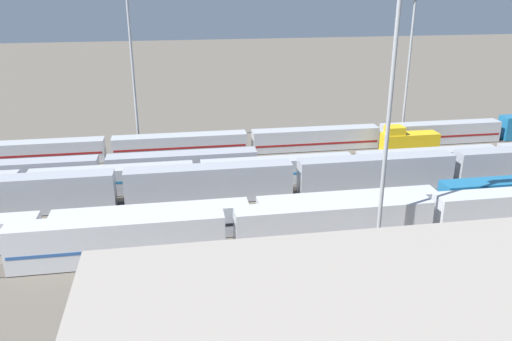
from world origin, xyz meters
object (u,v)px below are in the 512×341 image
train_on_track_3 (278,170)px  train_on_track_2 (103,169)px  train_on_track_7 (334,224)px  train_on_track_0 (237,142)px  train_on_track_6 (235,216)px  light_mast_0 (130,35)px  train_on_track_4 (295,178)px  light_mast_1 (391,89)px  light_mast_2 (410,48)px  train_on_track_1 (408,142)px

train_on_track_3 → train_on_track_2: same height
train_on_track_7 → train_on_track_0: bearing=-79.4°
train_on_track_6 → light_mast_0: 40.73m
train_on_track_7 → train_on_track_4: bearing=-86.3°
train_on_track_4 → light_mast_1: (-5.04, 18.32, 16.21)m
train_on_track_2 → light_mast_2: 58.38m
train_on_track_3 → light_mast_1: light_mast_1 is taller
train_on_track_2 → light_mast_0: bearing=-108.7°
train_on_track_1 → train_on_track_0: (29.69, -5.00, -0.12)m
train_on_track_0 → train_on_track_6: size_ratio=1.53×
light_mast_0 → train_on_track_1: bearing=169.2°
train_on_track_1 → train_on_track_7: bearing=52.4°
train_on_track_7 → light_mast_0: 49.00m
train_on_track_4 → train_on_track_7: (-0.98, 15.00, -0.03)m
light_mast_0 → light_mast_2: 50.00m
train_on_track_2 → light_mast_1: size_ratio=1.58×
train_on_track_7 → train_on_track_2: size_ratio=1.51×
train_on_track_3 → train_on_track_4: bearing=105.9°
train_on_track_4 → train_on_track_6: (9.79, 10.00, -0.55)m
train_on_track_3 → light_mast_0: light_mast_0 is taller
train_on_track_1 → train_on_track_3: train_on_track_1 is taller
train_on_track_3 → light_mast_1: size_ratio=4.00×
train_on_track_7 → train_on_track_2: 37.93m
train_on_track_2 → light_mast_2: size_ratio=1.75×
train_on_track_1 → train_on_track_7: 37.89m
train_on_track_2 → light_mast_1: bearing=139.0°
train_on_track_3 → train_on_track_2: size_ratio=2.54×
train_on_track_7 → train_on_track_3: size_ratio=0.60×
train_on_track_2 → light_mast_0: size_ratio=1.44×
train_on_track_1 → train_on_track_7: (23.14, 30.00, 0.43)m
train_on_track_4 → train_on_track_1: 28.41m
train_on_track_1 → train_on_track_6: 42.13m
light_mast_0 → light_mast_1: bearing=123.4°
train_on_track_7 → light_mast_1: size_ratio=2.38×
train_on_track_2 → train_on_track_6: 26.74m
light_mast_0 → light_mast_2: light_mast_0 is taller
train_on_track_0 → light_mast_1: 43.16m
train_on_track_0 → light_mast_0: 25.49m
train_on_track_4 → train_on_track_3: (1.43, -5.00, -0.61)m
train_on_track_4 → train_on_track_2: (27.53, -10.00, -0.63)m
train_on_track_4 → train_on_track_0: 20.77m
light_mast_1 → train_on_track_4: bearing=-74.6°
train_on_track_4 → train_on_track_7: 15.03m
train_on_track_7 → light_mast_0: (23.78, -38.97, 17.81)m
train_on_track_2 → light_mast_1: (-32.57, 28.32, 16.84)m
light_mast_0 → light_mast_1: light_mast_0 is taller
train_on_track_4 → train_on_track_0: size_ratio=0.69×
light_mast_0 → train_on_track_7: bearing=121.4°
train_on_track_0 → light_mast_1: light_mast_1 is taller
train_on_track_3 → light_mast_2: 37.42m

